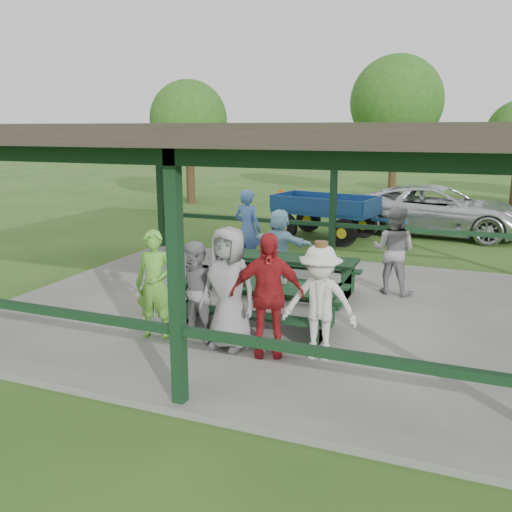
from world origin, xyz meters
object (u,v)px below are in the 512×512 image
at_px(contestant_red, 267,295).
at_px(spectator_lblue, 280,245).
at_px(picnic_table_far, 288,270).
at_px(spectator_blue, 248,229).
at_px(contestant_green, 155,285).
at_px(contestant_grey_mid, 229,288).
at_px(picnic_table_near, 254,300).
at_px(contestant_grey_left, 197,293).
at_px(contestant_white_fedora, 320,302).
at_px(spectator_grey, 394,250).
at_px(farm_trailer, 325,216).
at_px(pickup_truck, 438,210).

distance_m(contestant_red, spectator_lblue, 4.01).
relative_size(picnic_table_far, spectator_blue, 1.44).
xyz_separation_m(contestant_green, contestant_grey_mid, (1.23, 0.02, 0.07)).
height_order(picnic_table_near, contestant_grey_left, contestant_grey_left).
distance_m(contestant_grey_mid, spectator_blue, 4.67).
bearing_deg(spectator_lblue, contestant_grey_left, 102.67).
bearing_deg(picnic_table_near, contestant_red, -58.24).
relative_size(contestant_green, contestant_white_fedora, 1.00).
xyz_separation_m(contestant_white_fedora, spectator_grey, (0.55, 3.56, 0.04)).
distance_m(contestant_white_fedora, farm_trailer, 9.11).
distance_m(picnic_table_far, spectator_lblue, 1.10).
bearing_deg(contestant_red, contestant_white_fedora, -7.05).
bearing_deg(spectator_grey, contestant_red, 81.26).
bearing_deg(contestant_red, picnic_table_far, 83.11).
xyz_separation_m(contestant_green, pickup_truck, (3.54, 10.94, -0.18)).
height_order(picnic_table_far, contestant_red, contestant_red).
xyz_separation_m(contestant_red, pickup_truck, (1.69, 10.95, -0.23)).
relative_size(contestant_grey_left, spectator_lblue, 1.02).
height_order(pickup_truck, farm_trailer, pickup_truck).
bearing_deg(farm_trailer, picnic_table_far, -71.34).
bearing_deg(contestant_red, contestant_grey_left, 159.16).
height_order(picnic_table_far, spectator_blue, spectator_blue).
relative_size(picnic_table_far, contestant_red, 1.48).
bearing_deg(farm_trailer, contestant_white_fedora, -65.20).
bearing_deg(contestant_green, contestant_grey_mid, -12.49).
bearing_deg(contestant_white_fedora, contestant_grey_left, -179.13).
relative_size(contestant_white_fedora, spectator_lblue, 1.10).
height_order(picnic_table_near, farm_trailer, farm_trailer).
bearing_deg(pickup_truck, picnic_table_far, 169.35).
height_order(contestant_green, contestant_white_fedora, contestant_green).
height_order(contestant_red, spectator_grey, contestant_red).
relative_size(contestant_white_fedora, spectator_grey, 0.98).
distance_m(contestant_green, spectator_blue, 4.46).
height_order(contestant_green, spectator_lblue, contestant_green).
relative_size(picnic_table_near, picnic_table_far, 1.00).
height_order(contestant_green, spectator_blue, spectator_blue).
bearing_deg(contestant_grey_left, contestant_red, 7.86).
xyz_separation_m(picnic_table_far, farm_trailer, (-0.82, 6.09, 0.13)).
bearing_deg(farm_trailer, pickup_truck, 42.78).
xyz_separation_m(pickup_truck, farm_trailer, (-3.14, -1.95, -0.06)).
relative_size(picnic_table_far, spectator_lblue, 1.74).
height_order(contestant_grey_left, spectator_lblue, contestant_grey_left).
relative_size(contestant_red, spectator_lblue, 1.17).
bearing_deg(spectator_grey, picnic_table_far, 33.14).
xyz_separation_m(contestant_grey_left, spectator_blue, (-0.99, 4.42, 0.14)).
xyz_separation_m(picnic_table_near, picnic_table_far, (-0.07, 2.00, -0.00)).
distance_m(contestant_red, farm_trailer, 9.12).
distance_m(contestant_red, contestant_white_fedora, 0.74).
bearing_deg(spectator_lblue, picnic_table_far, 131.08).
height_order(picnic_table_near, pickup_truck, pickup_truck).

